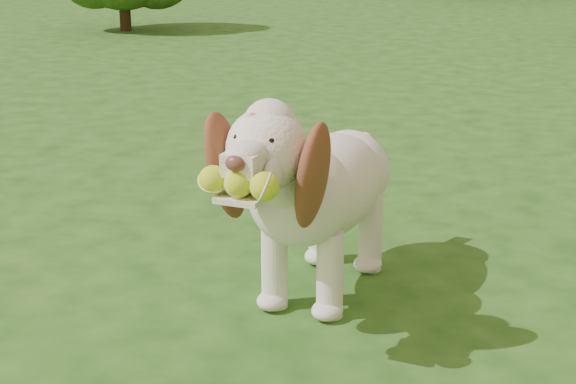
# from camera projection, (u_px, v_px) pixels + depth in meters

# --- Properties ---
(ground) EXTENTS (80.00, 80.00, 0.00)m
(ground) POSITION_uv_depth(u_px,v_px,m) (470.00, 292.00, 3.37)
(ground) COLOR #183F12
(ground) RESTS_ON ground
(dog) EXTENTS (0.56, 1.29, 0.84)m
(dog) POSITION_uv_depth(u_px,v_px,m) (316.00, 184.00, 3.19)
(dog) COLOR silver
(dog) RESTS_ON ground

